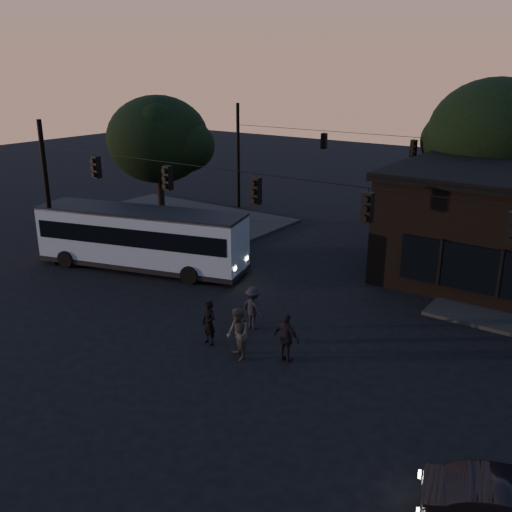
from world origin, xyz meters
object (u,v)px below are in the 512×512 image
Objects in this scene: pedestrian_c at (287,338)px; pedestrian_d at (253,308)px; bus at (141,236)px; pedestrian_a at (209,323)px; pedestrian_b at (238,334)px.

pedestrian_c reaches higher than pedestrian_d.
bus is 6.24× the size of pedestrian_c.
pedestrian_d is (-2.53, 1.52, -0.03)m from pedestrian_c.
pedestrian_a is 2.14m from pedestrian_d.
pedestrian_c is 1.03× the size of pedestrian_d.
bus is at bearing 160.59° from pedestrian_a.
bus is 6.51× the size of pedestrian_a.
pedestrian_a is 0.98× the size of pedestrian_d.
bus reaches higher than pedestrian_d.
pedestrian_b reaches higher than pedestrian_c.
pedestrian_b is at bearing -1.12° from pedestrian_a.
pedestrian_b is 1.09× the size of pedestrian_d.
pedestrian_c is at bearing 61.80° from pedestrian_b.
pedestrian_c is 2.95m from pedestrian_d.
pedestrian_c is at bearing 159.95° from pedestrian_d.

